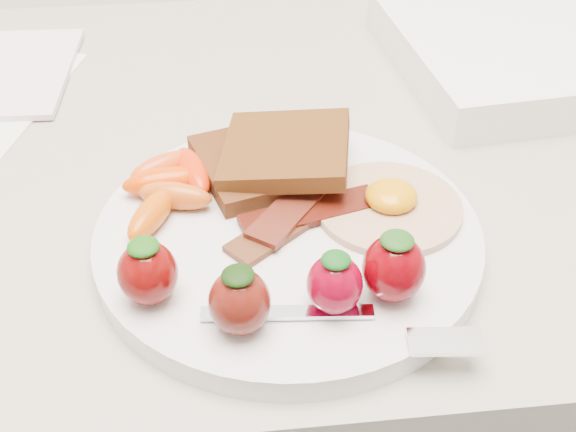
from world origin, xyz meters
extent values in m
cylinder|color=silver|center=(0.02, 1.55, 0.91)|extent=(0.27, 0.27, 0.02)
cube|color=#461F0E|center=(0.01, 1.62, 0.93)|extent=(0.12, 0.12, 0.01)
cube|color=black|center=(0.02, 1.62, 0.94)|extent=(0.11, 0.11, 0.02)
cylinder|color=beige|center=(0.09, 1.56, 0.92)|extent=(0.12, 0.12, 0.01)
ellipsoid|color=orange|center=(0.09, 1.56, 0.93)|extent=(0.04, 0.04, 0.02)
cube|color=black|center=(0.02, 1.55, 0.92)|extent=(0.09, 0.08, 0.00)
cube|color=black|center=(0.03, 1.56, 0.92)|extent=(0.10, 0.05, 0.00)
cube|color=#411708|center=(0.03, 1.57, 0.92)|extent=(0.08, 0.10, 0.00)
ellipsoid|color=#DE3E00|center=(-0.07, 1.60, 0.93)|extent=(0.06, 0.03, 0.02)
ellipsoid|color=#C45012|center=(-0.06, 1.58, 0.93)|extent=(0.06, 0.03, 0.02)
ellipsoid|color=#CB5006|center=(-0.08, 1.56, 0.93)|extent=(0.04, 0.06, 0.02)
ellipsoid|color=red|center=(-0.05, 1.61, 0.93)|extent=(0.04, 0.06, 0.02)
ellipsoid|color=#D64917|center=(-0.07, 1.62, 0.93)|extent=(0.06, 0.04, 0.02)
ellipsoid|color=#5F0605|center=(-0.07, 1.49, 0.94)|extent=(0.04, 0.04, 0.04)
ellipsoid|color=#164E0C|center=(-0.07, 1.49, 0.96)|extent=(0.02, 0.02, 0.01)
ellipsoid|color=#55120B|center=(-0.02, 1.46, 0.94)|extent=(0.04, 0.04, 0.04)
ellipsoid|color=black|center=(-0.02, 1.46, 0.96)|extent=(0.02, 0.02, 0.01)
ellipsoid|color=maroon|center=(0.04, 1.47, 0.94)|extent=(0.03, 0.03, 0.04)
ellipsoid|color=#0D4510|center=(0.04, 1.47, 0.96)|extent=(0.02, 0.02, 0.01)
ellipsoid|color=#640006|center=(0.07, 1.48, 0.94)|extent=(0.04, 0.04, 0.04)
ellipsoid|color=#184611|center=(0.07, 1.48, 0.96)|extent=(0.02, 0.02, 0.01)
cube|color=white|center=(0.01, 1.47, 0.92)|extent=(0.11, 0.02, 0.00)
cube|color=white|center=(0.10, 1.43, 0.92)|extent=(0.05, 0.02, 0.00)
cube|color=silver|center=(-0.23, 1.83, 0.91)|extent=(0.13, 0.18, 0.01)
cube|color=white|center=(0.31, 1.80, 0.92)|extent=(0.34, 0.28, 0.04)
camera|label=1|loc=(-0.02, 1.17, 1.24)|focal=45.00mm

